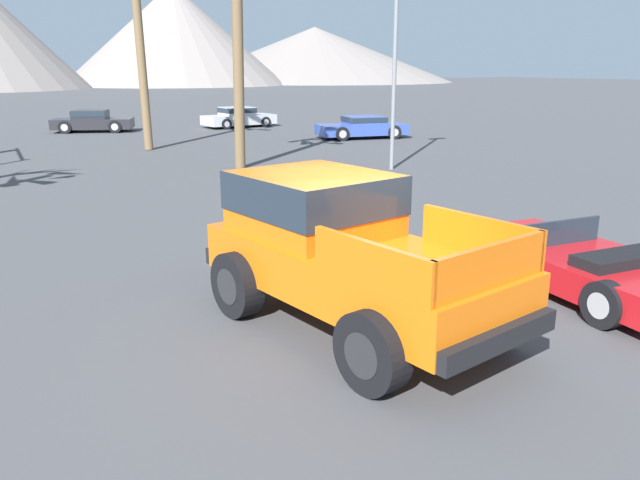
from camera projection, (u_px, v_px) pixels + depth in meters
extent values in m
plane|color=#424244|center=(356.00, 313.00, 8.97)|extent=(320.00, 320.00, 0.00)
cube|color=orange|center=(356.00, 269.00, 8.22)|extent=(2.71, 4.72, 0.64)
cube|color=orange|center=(314.00, 203.00, 8.69)|extent=(2.10, 2.25, 0.84)
cube|color=#1E2833|center=(314.00, 192.00, 8.65)|extent=(2.15, 2.29, 0.54)
cube|color=orange|center=(370.00, 264.00, 6.58)|extent=(0.41, 1.76, 0.48)
cube|color=orange|center=(479.00, 235.00, 7.69)|extent=(0.41, 1.76, 0.48)
cube|color=orange|center=(491.00, 266.00, 6.50)|extent=(1.83, 0.42, 0.48)
cube|color=black|center=(261.00, 246.00, 9.98)|extent=(1.89, 0.50, 0.24)
cube|color=black|center=(499.00, 339.00, 6.57)|extent=(1.89, 0.50, 0.24)
cylinder|color=black|center=(237.00, 284.00, 8.76)|extent=(0.49, 0.98, 0.94)
cylinder|color=#232326|center=(237.00, 284.00, 8.76)|extent=(0.43, 0.57, 0.51)
cylinder|color=black|center=(344.00, 258.00, 9.96)|extent=(0.49, 0.98, 0.94)
cylinder|color=#232326|center=(344.00, 258.00, 9.96)|extent=(0.43, 0.57, 0.51)
cylinder|color=black|center=(372.00, 352.00, 6.69)|extent=(0.49, 0.98, 0.94)
cylinder|color=#232326|center=(372.00, 352.00, 6.69)|extent=(0.43, 0.57, 0.51)
cylinder|color=black|center=(486.00, 308.00, 7.89)|extent=(0.49, 0.98, 0.94)
cylinder|color=#232326|center=(486.00, 308.00, 7.89)|extent=(0.43, 0.57, 0.51)
cube|color=#B21419|center=(580.00, 265.00, 9.83)|extent=(2.10, 4.19, 0.45)
cube|color=#1E2833|center=(562.00, 232.00, 10.11)|extent=(1.56, 0.16, 0.41)
cube|color=black|center=(620.00, 259.00, 9.12)|extent=(1.50, 0.67, 0.16)
cylinder|color=black|center=(484.00, 255.00, 10.61)|extent=(0.26, 0.67, 0.66)
cylinder|color=#9E9EA3|center=(484.00, 255.00, 10.61)|extent=(0.26, 0.38, 0.36)
cylinder|color=black|center=(562.00, 243.00, 11.31)|extent=(0.26, 0.67, 0.66)
cylinder|color=#9E9EA3|center=(562.00, 243.00, 11.31)|extent=(0.26, 0.38, 0.36)
cylinder|color=black|center=(604.00, 305.00, 8.39)|extent=(0.26, 0.67, 0.66)
cylinder|color=#9E9EA3|center=(604.00, 305.00, 8.39)|extent=(0.26, 0.38, 0.36)
cube|color=#232328|center=(93.00, 123.00, 33.90)|extent=(4.50, 3.09, 0.53)
cube|color=#232328|center=(90.00, 114.00, 33.76)|extent=(2.17, 2.06, 0.45)
cube|color=#1E2833|center=(90.00, 113.00, 33.74)|extent=(2.21, 2.10, 0.27)
cylinder|color=black|center=(120.00, 124.00, 34.91)|extent=(0.70, 0.44, 0.67)
cylinder|color=#9E9EA3|center=(120.00, 124.00, 34.91)|extent=(0.42, 0.35, 0.37)
cylinder|color=black|center=(115.00, 127.00, 33.30)|extent=(0.70, 0.44, 0.67)
cylinder|color=#9E9EA3|center=(115.00, 127.00, 33.30)|extent=(0.42, 0.35, 0.37)
cylinder|color=black|center=(73.00, 125.00, 34.57)|extent=(0.70, 0.44, 0.67)
cylinder|color=#9E9EA3|center=(73.00, 125.00, 34.57)|extent=(0.42, 0.35, 0.37)
cylinder|color=black|center=(65.00, 127.00, 32.96)|extent=(0.70, 0.44, 0.67)
cylinder|color=#9E9EA3|center=(65.00, 127.00, 32.96)|extent=(0.42, 0.35, 0.37)
cube|color=#B7BABF|center=(239.00, 120.00, 36.58)|extent=(4.32, 2.30, 0.54)
cube|color=#B7BABF|center=(237.00, 111.00, 36.39)|extent=(1.92, 1.79, 0.46)
cube|color=#1E2833|center=(237.00, 110.00, 36.38)|extent=(1.96, 1.83, 0.27)
cylinder|color=black|center=(251.00, 120.00, 38.01)|extent=(0.62, 0.29, 0.60)
cylinder|color=#9E9EA3|center=(251.00, 120.00, 38.01)|extent=(0.36, 0.27, 0.33)
cylinder|color=black|center=(265.00, 122.00, 36.64)|extent=(0.62, 0.29, 0.60)
cylinder|color=#9E9EA3|center=(265.00, 122.00, 36.64)|extent=(0.36, 0.27, 0.33)
cylinder|color=black|center=(213.00, 122.00, 36.59)|extent=(0.62, 0.29, 0.60)
cylinder|color=#9E9EA3|center=(213.00, 122.00, 36.59)|extent=(0.36, 0.27, 0.33)
cylinder|color=black|center=(226.00, 124.00, 35.22)|extent=(0.62, 0.29, 0.60)
cylinder|color=#9E9EA3|center=(226.00, 124.00, 35.22)|extent=(0.36, 0.27, 0.33)
cube|color=#334C9E|center=(362.00, 129.00, 30.85)|extent=(4.63, 2.59, 0.50)
cube|color=#334C9E|center=(364.00, 120.00, 30.77)|extent=(2.09, 1.93, 0.39)
cube|color=#1E2833|center=(364.00, 119.00, 30.75)|extent=(2.14, 1.97, 0.23)
cylinder|color=black|center=(342.00, 134.00, 29.67)|extent=(0.70, 0.34, 0.67)
cylinder|color=#9E9EA3|center=(342.00, 134.00, 29.67)|extent=(0.41, 0.30, 0.37)
cylinder|color=black|center=(330.00, 131.00, 31.29)|extent=(0.70, 0.34, 0.67)
cylinder|color=#9E9EA3|center=(330.00, 131.00, 31.29)|extent=(0.41, 0.30, 0.37)
cylinder|color=black|center=(394.00, 132.00, 30.47)|extent=(0.70, 0.34, 0.67)
cylinder|color=#9E9EA3|center=(394.00, 132.00, 30.47)|extent=(0.41, 0.30, 0.37)
cylinder|color=black|center=(380.00, 129.00, 32.10)|extent=(0.70, 0.34, 0.67)
cylinder|color=#9E9EA3|center=(380.00, 129.00, 32.10)|extent=(0.41, 0.30, 0.37)
cylinder|color=slate|center=(395.00, 47.00, 20.49)|extent=(0.14, 0.14, 8.08)
cylinder|color=brown|center=(238.00, 59.00, 20.71)|extent=(0.36, 0.65, 7.38)
cylinder|color=brown|center=(140.00, 41.00, 25.68)|extent=(0.36, 0.92, 8.94)
cone|color=gray|center=(315.00, 55.00, 148.04)|extent=(64.93, 64.93, 12.51)
cone|color=gray|center=(174.00, 35.00, 120.48)|extent=(43.00, 43.00, 18.74)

